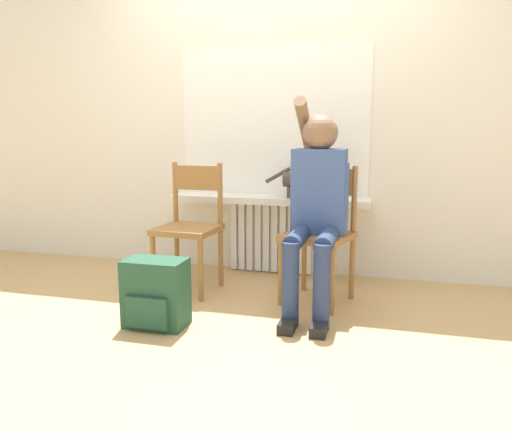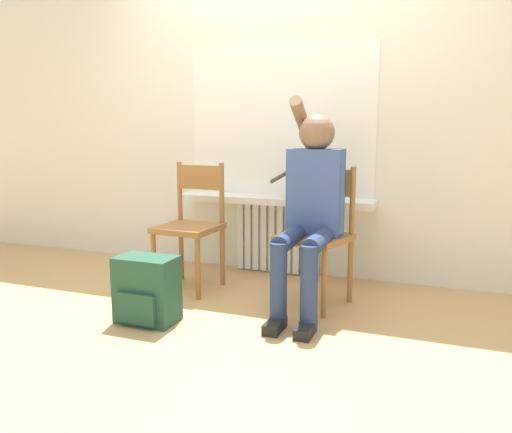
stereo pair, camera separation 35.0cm
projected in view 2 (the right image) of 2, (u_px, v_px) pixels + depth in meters
The scene contains 10 objects.
ground_plane at pixel (216, 322), 2.97m from camera, with size 12.00×12.00×0.00m, color tan.
wall_with_window at pixel (281, 102), 3.88m from camera, with size 7.00×0.06×2.70m.
radiator at pixel (277, 237), 3.99m from camera, with size 0.68×0.08×0.58m.
windowsill at pixel (274, 200), 3.85m from camera, with size 1.55×0.28×0.05m.
window_glass at pixel (280, 122), 3.87m from camera, with size 1.49×0.01×1.14m.
chair_left at pixel (191, 224), 3.57m from camera, with size 0.43×0.43×0.90m.
chair_right at pixel (317, 233), 3.25m from camera, with size 0.50×0.50×0.90m.
person at pixel (311, 201), 3.10m from camera, with size 0.36×1.02×1.34m.
cat at pixel (309, 181), 3.69m from camera, with size 0.51×0.12×0.23m.
backpack at pixel (147, 290), 2.95m from camera, with size 0.35×0.25×0.40m.
Camera 2 is at (1.22, -2.56, 1.12)m, focal length 35.00 mm.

